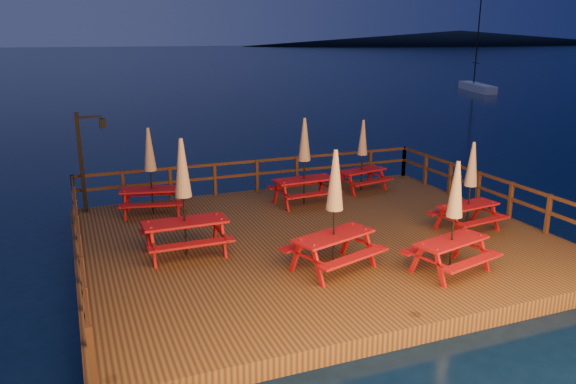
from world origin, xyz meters
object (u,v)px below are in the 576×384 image
picnic_table_1 (454,216)px  picnic_table_2 (362,154)px  picnic_table_0 (151,170)px  lamp_post (86,153)px  sailboat (477,87)px

picnic_table_1 → picnic_table_2: picnic_table_1 is taller
picnic_table_0 → lamp_post: bearing=163.3°
lamp_post → picnic_table_1: lamp_post is taller
picnic_table_0 → picnic_table_1: (5.56, -6.78, -0.01)m
lamp_post → picnic_table_2: 8.81m
picnic_table_1 → sailboat: bearing=35.8°
sailboat → picnic_table_1: 47.90m
lamp_post → sailboat: size_ratio=0.27×
picnic_table_0 → picnic_table_2: bearing=12.5°
picnic_table_0 → picnic_table_2: size_ratio=1.07×
picnic_table_0 → picnic_table_1: 8.77m
sailboat → picnic_table_1: (-31.04, -36.46, 1.37)m
picnic_table_2 → lamp_post: bearing=161.0°
lamp_post → picnic_table_1: (7.26, -7.73, -0.46)m
lamp_post → picnic_table_1: bearing=-46.8°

